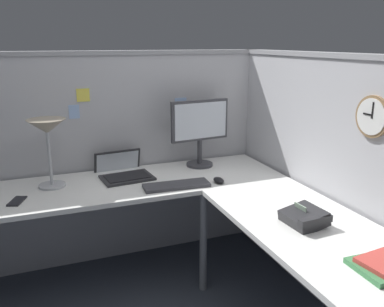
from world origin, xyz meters
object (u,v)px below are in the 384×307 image
laptop (123,172)px  computer_mouse (219,180)px  cell_phone (17,201)px  office_phone (305,218)px  monitor (200,128)px  desk_lamp_dome (47,132)px  wall_clock (373,117)px  keyboard (177,185)px

laptop → computer_mouse: size_ratio=3.96×
cell_phone → office_phone: bearing=-11.4°
monitor → office_phone: size_ratio=2.32×
laptop → desk_lamp_dome: (-0.48, -0.07, 0.34)m
monitor → wall_clock: bearing=-66.9°
office_phone → desk_lamp_dome: bearing=138.0°
monitor → laptop: size_ratio=1.21×
computer_mouse → office_phone: bearing=-79.2°
wall_clock → cell_phone: bearing=153.8°
keyboard → desk_lamp_dome: (-0.75, 0.30, 0.35)m
office_phone → wall_clock: bearing=-0.1°
laptop → desk_lamp_dome: 0.59m
monitor → keyboard: bearing=-130.0°
keyboard → wall_clock: wall_clock is taller
laptop → wall_clock: bearing=-46.6°
laptop → office_phone: (0.71, -1.14, 0.01)m
computer_mouse → cell_phone: bearing=174.4°
monitor → office_phone: (0.12, -1.15, -0.26)m
monitor → laptop: bearing=-179.2°
wall_clock → computer_mouse: bearing=124.7°
keyboard → office_phone: (0.43, -0.77, 0.03)m
desk_lamp_dome → monitor: bearing=4.2°
desk_lamp_dome → cell_phone: bearing=-136.0°
cell_phone → wall_clock: size_ratio=0.65×
laptop → keyboard: (0.27, -0.37, -0.01)m
cell_phone → desk_lamp_dome: bearing=64.6°
laptop → wall_clock: wall_clock is taller
cell_phone → wall_clock: 2.04m
monitor → cell_phone: size_ratio=3.47×
office_phone → wall_clock: size_ratio=0.98×
wall_clock → office_phone: bearing=179.9°
monitor → desk_lamp_dome: bearing=-175.8°
computer_mouse → office_phone: size_ratio=0.48×
keyboard → laptop: bearing=129.9°
monitor → cell_phone: 1.34m
monitor → computer_mouse: 0.49m
laptop → wall_clock: (1.08, -1.14, 0.52)m
keyboard → desk_lamp_dome: bearing=161.7°
computer_mouse → office_phone: 0.76m
desk_lamp_dome → wall_clock: 1.90m
laptop → desk_lamp_dome: bearing=-171.6°
keyboard → desk_lamp_dome: 0.88m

